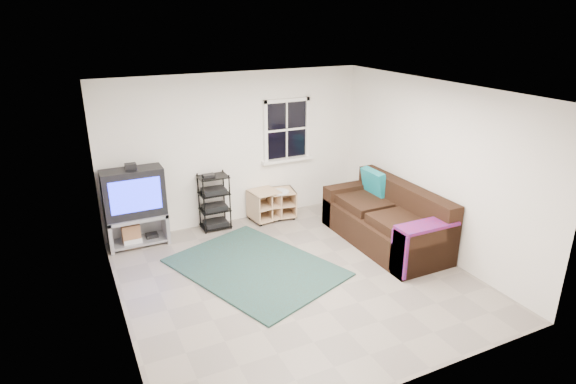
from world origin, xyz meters
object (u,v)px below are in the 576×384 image
side_table_left (263,204)px  side_table_right (281,201)px  tv_unit (135,201)px  av_rack (215,205)px  sofa (387,222)px

side_table_left → side_table_right: bearing=-1.8°
side_table_left → tv_unit: bearing=-179.1°
av_rack → sofa: bearing=-36.8°
av_rack → sofa: 2.89m
av_rack → sofa: (2.31, -1.73, -0.06)m
av_rack → side_table_right: av_rack is taller
tv_unit → av_rack: tv_unit is taller
side_table_right → side_table_left: bearing=178.2°
side_table_right → sofa: sofa is taller
tv_unit → side_table_left: 2.23m
side_table_left → side_table_right: (0.34, -0.01, 0.00)m
tv_unit → side_table_left: (2.18, 0.04, -0.45)m
av_rack → side_table_left: 0.89m
av_rack → tv_unit: bearing=-177.6°
side_table_left → sofa: size_ratio=0.25×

